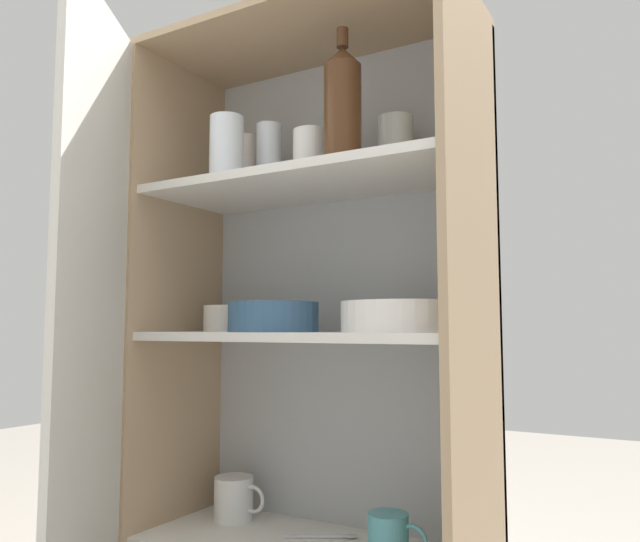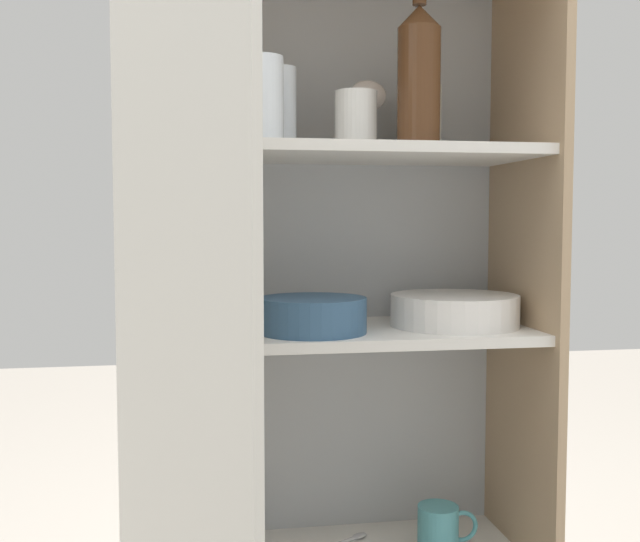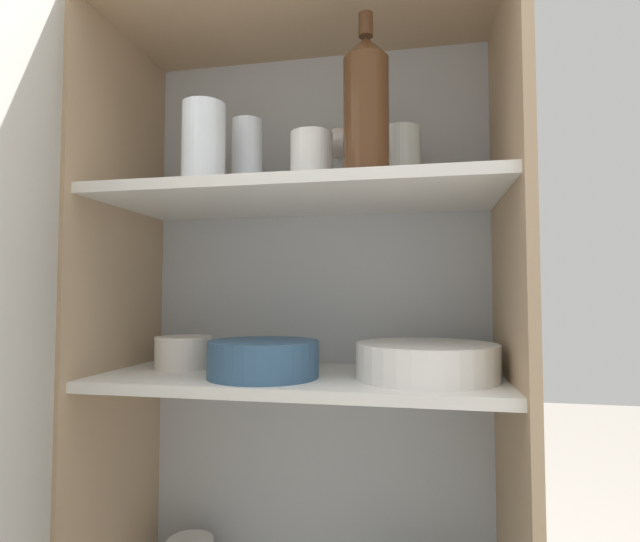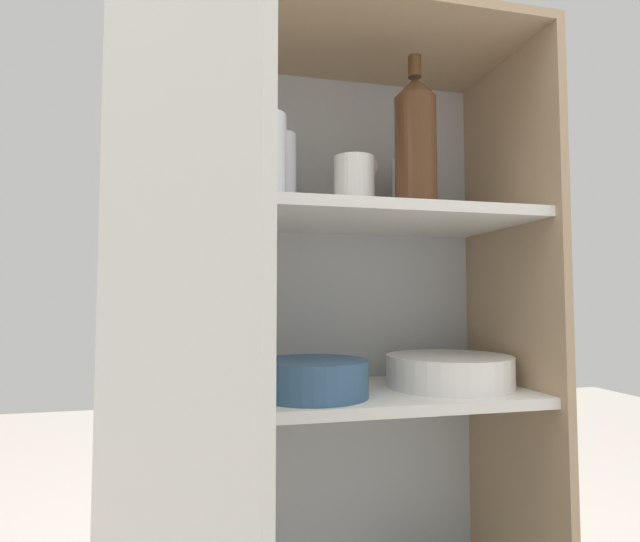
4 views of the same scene
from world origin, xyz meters
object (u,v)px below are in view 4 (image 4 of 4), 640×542
Objects in this scene: plate_stack_white at (449,371)px; mixing_bowl_large at (313,377)px; serving_bowl_small at (202,374)px; wine_bottle at (416,141)px.

mixing_bowl_large reaches higher than plate_stack_white.
serving_bowl_small is at bearing 157.84° from mixing_bowl_large.
mixing_bowl_large is at bearing 171.33° from wine_bottle.
mixing_bowl_large is at bearing -171.96° from plate_stack_white.
serving_bowl_small is (-0.49, 0.04, 0.00)m from plate_stack_white.
serving_bowl_small is (-0.20, 0.08, -0.00)m from mixing_bowl_large.
serving_bowl_small is at bearing 164.29° from wine_bottle.
wine_bottle reaches higher than serving_bowl_small.
wine_bottle is 0.46m from plate_stack_white.
plate_stack_white is at bearing -4.57° from serving_bowl_small.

